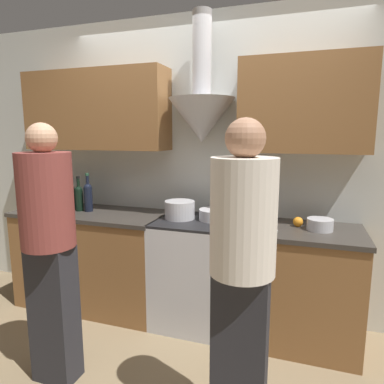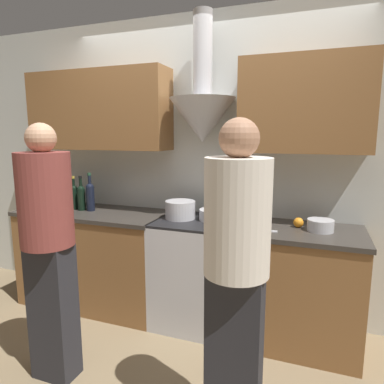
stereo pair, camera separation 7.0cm
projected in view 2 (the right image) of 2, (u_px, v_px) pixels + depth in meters
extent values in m
plane|color=#847051|center=(181.00, 344.00, 2.63)|extent=(12.00, 12.00, 0.00)
cube|color=silver|center=(209.00, 167.00, 3.04)|extent=(8.40, 0.06, 2.60)
cone|color=silver|center=(202.00, 120.00, 2.81)|extent=(0.55, 0.55, 0.36)
cylinder|color=silver|center=(203.00, 55.00, 2.72)|extent=(0.15, 0.15, 0.67)
cube|color=brown|center=(99.00, 111.00, 3.13)|extent=(1.37, 0.32, 0.70)
cube|color=brown|center=(305.00, 105.00, 2.52)|extent=(0.94, 0.32, 0.70)
cube|color=brown|center=(96.00, 259.00, 3.22)|extent=(1.37, 0.60, 0.86)
cube|color=#38332D|center=(93.00, 213.00, 3.15)|extent=(1.39, 0.62, 0.03)
cube|color=brown|center=(294.00, 288.00, 2.61)|extent=(0.94, 0.60, 0.86)
cube|color=#38332D|center=(297.00, 231.00, 2.54)|extent=(0.97, 0.62, 0.03)
cube|color=silver|center=(196.00, 273.00, 2.88)|extent=(0.64, 0.60, 0.87)
cube|color=black|center=(183.00, 291.00, 2.61)|extent=(0.45, 0.01, 0.39)
cube|color=black|center=(196.00, 221.00, 2.81)|extent=(0.64, 0.60, 0.02)
cube|color=silver|center=(206.00, 221.00, 3.07)|extent=(0.64, 0.06, 0.10)
cylinder|color=black|center=(41.00, 196.00, 3.33)|extent=(0.08, 0.08, 0.19)
sphere|color=black|center=(40.00, 187.00, 3.31)|extent=(0.07, 0.07, 0.07)
cylinder|color=black|center=(39.00, 180.00, 3.30)|extent=(0.03, 0.03, 0.09)
cylinder|color=black|center=(39.00, 175.00, 3.29)|extent=(0.03, 0.03, 0.02)
cylinder|color=black|center=(48.00, 198.00, 3.28)|extent=(0.07, 0.07, 0.18)
sphere|color=black|center=(48.00, 188.00, 3.27)|extent=(0.07, 0.07, 0.07)
cylinder|color=black|center=(47.00, 182.00, 3.26)|extent=(0.03, 0.03, 0.09)
cylinder|color=#234C33|center=(47.00, 176.00, 3.25)|extent=(0.03, 0.03, 0.02)
cylinder|color=black|center=(59.00, 197.00, 3.27)|extent=(0.07, 0.07, 0.20)
sphere|color=black|center=(58.00, 187.00, 3.25)|extent=(0.07, 0.07, 0.07)
cylinder|color=black|center=(58.00, 181.00, 3.24)|extent=(0.03, 0.03, 0.08)
cylinder|color=black|center=(57.00, 175.00, 3.23)|extent=(0.03, 0.03, 0.02)
cylinder|color=black|center=(67.00, 199.00, 3.23)|extent=(0.07, 0.07, 0.18)
sphere|color=black|center=(67.00, 189.00, 3.22)|extent=(0.07, 0.07, 0.07)
cylinder|color=black|center=(66.00, 182.00, 3.21)|extent=(0.03, 0.03, 0.11)
cylinder|color=gold|center=(66.00, 176.00, 3.20)|extent=(0.03, 0.03, 0.02)
cylinder|color=black|center=(74.00, 199.00, 3.20)|extent=(0.07, 0.07, 0.19)
sphere|color=black|center=(74.00, 189.00, 3.19)|extent=(0.07, 0.07, 0.07)
cylinder|color=black|center=(73.00, 183.00, 3.18)|extent=(0.03, 0.03, 0.08)
cylinder|color=gold|center=(73.00, 177.00, 3.17)|extent=(0.03, 0.03, 0.02)
cylinder|color=black|center=(81.00, 200.00, 3.16)|extent=(0.07, 0.07, 0.19)
sphere|color=black|center=(81.00, 190.00, 3.14)|extent=(0.07, 0.07, 0.07)
cylinder|color=black|center=(81.00, 183.00, 3.13)|extent=(0.03, 0.03, 0.09)
cylinder|color=black|center=(80.00, 177.00, 3.12)|extent=(0.03, 0.03, 0.02)
cylinder|color=black|center=(90.00, 199.00, 3.13)|extent=(0.08, 0.08, 0.22)
sphere|color=black|center=(90.00, 187.00, 3.12)|extent=(0.07, 0.07, 0.07)
cylinder|color=black|center=(89.00, 180.00, 3.10)|extent=(0.03, 0.03, 0.09)
cylinder|color=#234C33|center=(89.00, 174.00, 3.10)|extent=(0.03, 0.03, 0.02)
cylinder|color=silver|center=(180.00, 210.00, 2.85)|extent=(0.25, 0.25, 0.15)
cylinder|color=silver|center=(215.00, 215.00, 2.80)|extent=(0.26, 0.26, 0.09)
sphere|color=orange|center=(298.00, 222.00, 2.58)|extent=(0.08, 0.08, 0.08)
cylinder|color=silver|center=(320.00, 225.00, 2.48)|extent=(0.19, 0.19, 0.09)
cube|color=silver|center=(268.00, 231.00, 2.47)|extent=(0.13, 0.05, 0.01)
cube|color=black|center=(254.00, 230.00, 2.50)|extent=(0.08, 0.03, 0.01)
cube|color=#28282D|center=(53.00, 312.00, 2.22)|extent=(0.27, 0.18, 0.90)
cylinder|color=brown|center=(45.00, 200.00, 2.10)|extent=(0.32, 0.32, 0.58)
sphere|color=tan|center=(41.00, 138.00, 2.03)|extent=(0.18, 0.18, 0.18)
cube|color=#28282D|center=(234.00, 360.00, 1.72)|extent=(0.27, 0.17, 0.93)
cylinder|color=silver|center=(237.00, 217.00, 1.60)|extent=(0.32, 0.32, 0.56)
sphere|color=#AD7A5B|center=(239.00, 138.00, 1.54)|extent=(0.19, 0.19, 0.19)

